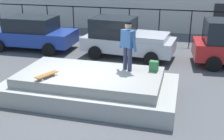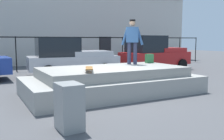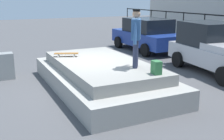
% 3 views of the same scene
% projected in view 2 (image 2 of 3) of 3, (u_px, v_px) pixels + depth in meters
% --- Properties ---
extents(ground_plane, '(60.00, 60.00, 0.00)m').
position_uv_depth(ground_plane, '(109.00, 95.00, 8.10)').
color(ground_plane, '#4C4C4F').
extents(concrete_ledge, '(5.64, 2.92, 0.86)m').
position_uv_depth(concrete_ledge, '(113.00, 81.00, 8.39)').
color(concrete_ledge, '#9E9B93').
rests_on(concrete_ledge, ground_plane).
extents(skateboarder, '(0.72, 0.53, 1.62)m').
position_uv_depth(skateboarder, '(132.00, 39.00, 9.25)').
color(skateboarder, '#2D334C').
rests_on(skateboarder, concrete_ledge).
extents(skateboard, '(0.49, 0.82, 0.12)m').
position_uv_depth(skateboard, '(89.00, 68.00, 7.11)').
color(skateboard, brown).
rests_on(skateboard, concrete_ledge).
extents(backpack, '(0.31, 0.24, 0.35)m').
position_uv_depth(backpack, '(149.00, 58.00, 9.85)').
color(backpack, '#33723F').
rests_on(backpack, concrete_ledge).
extents(car_silver_pickup_mid, '(4.49, 2.40, 1.86)m').
position_uv_depth(car_silver_pickup_mid, '(70.00, 57.00, 12.55)').
color(car_silver_pickup_mid, '#B7B7BC').
rests_on(car_silver_pickup_mid, ground_plane).
extents(car_red_pickup_far, '(4.19, 2.34, 2.00)m').
position_uv_depth(car_red_pickup_far, '(153.00, 53.00, 14.83)').
color(car_red_pickup_far, '#B21E1E').
rests_on(car_red_pickup_far, ground_plane).
extents(utility_box, '(0.45, 0.61, 0.92)m').
position_uv_depth(utility_box, '(69.00, 107.00, 4.95)').
color(utility_box, gray).
rests_on(utility_box, ground_plane).
extents(fence_row, '(24.06, 0.06, 1.95)m').
position_uv_depth(fence_row, '(47.00, 48.00, 14.87)').
color(fence_row, black).
rests_on(fence_row, ground_plane).
extents(warehouse_building, '(26.92, 6.75, 5.76)m').
position_uv_depth(warehouse_building, '(27.00, 25.00, 20.06)').
color(warehouse_building, beige).
rests_on(warehouse_building, ground_plane).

